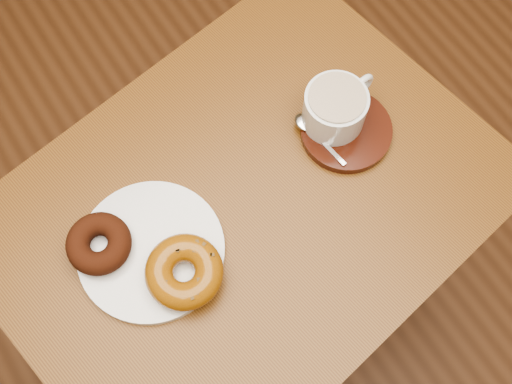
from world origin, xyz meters
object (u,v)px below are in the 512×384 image
cafe_table (246,228)px  saucer (346,130)px  donut_plate (151,251)px  coffee_cup (336,107)px

cafe_table → saucer: 0.23m
donut_plate → saucer: (0.35, 0.00, 0.00)m
donut_plate → coffee_cup: bearing=4.8°
coffee_cup → donut_plate: bearing=176.4°
donut_plate → coffee_cup: size_ratio=1.68×
coffee_cup → cafe_table: bearing=-176.6°
donut_plate → coffee_cup: 0.34m
saucer → coffee_cup: (-0.01, 0.03, 0.04)m
donut_plate → saucer: bearing=0.6°
donut_plate → saucer: 0.35m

